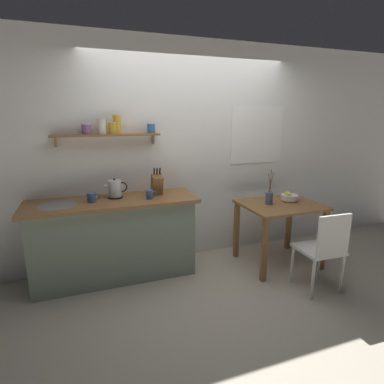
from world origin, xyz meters
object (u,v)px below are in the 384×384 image
knife_block (157,184)px  coffee_mug_spare (150,194)px  dining_table (280,214)px  fruit_bowl (289,197)px  twig_vase (269,198)px  electric_kettle (115,189)px  coffee_mug_by_sink (92,197)px  dining_chair_near (324,247)px

knife_block → coffee_mug_spare: knife_block is taller
dining_table → knife_block: 1.54m
fruit_bowl → twig_vase: bearing=-172.8°
electric_kettle → knife_block: bearing=-1.5°
fruit_bowl → twig_vase: (-0.32, -0.04, 0.03)m
fruit_bowl → coffee_mug_by_sink: coffee_mug_by_sink is taller
dining_table → fruit_bowl: fruit_bowl is taller
electric_kettle → dining_table: bearing=-11.5°
knife_block → dining_chair_near: bearing=-36.6°
coffee_mug_by_sink → coffee_mug_spare: (0.60, -0.08, -0.00)m
twig_vase → coffee_mug_spare: twig_vase is taller
fruit_bowl → coffee_mug_by_sink: (-2.33, 0.23, 0.15)m
fruit_bowl → dining_chair_near: bearing=-99.7°
dining_table → twig_vase: 0.26m
electric_kettle → fruit_bowl: bearing=-8.7°
fruit_bowl → knife_block: 1.65m
twig_vase → electric_kettle: bearing=168.4°
twig_vase → knife_block: (-1.29, 0.35, 0.19)m
dining_table → coffee_mug_by_sink: 2.20m
dining_table → coffee_mug_by_sink: size_ratio=6.77×
coffee_mug_spare → electric_kettle: bearing=154.3°
dining_chair_near → coffee_mug_spare: bearing=149.5°
fruit_bowl → coffee_mug_by_sink: bearing=174.5°
knife_block → coffee_mug_by_sink: 0.73m
coffee_mug_spare → dining_table: bearing=-8.0°
dining_table → dining_chair_near: bearing=-86.7°
dining_chair_near → twig_vase: 0.85m
dining_table → dining_chair_near: size_ratio=1.03×
dining_chair_near → coffee_mug_by_sink: bearing=155.3°
dining_table → twig_vase: bearing=168.6°
fruit_bowl → electric_kettle: size_ratio=0.83×
electric_kettle → coffee_mug_by_sink: bearing=-159.5°
dining_chair_near → electric_kettle: size_ratio=3.57×
dining_chair_near → electric_kettle: electric_kettle is taller
twig_vase → electric_kettle: twig_vase is taller
dining_table → knife_block: knife_block is taller
dining_chair_near → coffee_mug_by_sink: (-2.20, 1.01, 0.48)m
electric_kettle → coffee_mug_spare: bearing=-25.7°
dining_chair_near → knife_block: 1.92m
dining_table → electric_kettle: electric_kettle is taller
fruit_bowl → electric_kettle: 2.11m
twig_vase → knife_block: 1.35m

